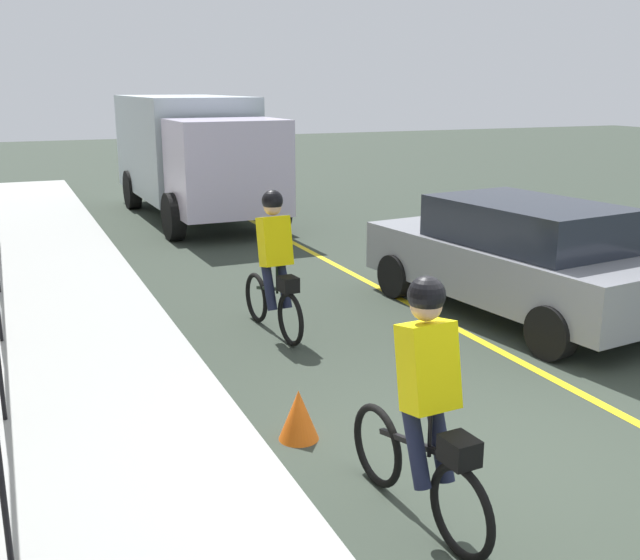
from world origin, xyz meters
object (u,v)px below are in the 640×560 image
patrol_sedan (517,256)px  traffic_cone_near (299,415)px  box_truck_background (193,151)px  cyclist_follow (425,405)px  cyclist_lead (274,264)px

patrol_sedan → traffic_cone_near: bearing=112.0°
patrol_sedan → box_truck_background: size_ratio=0.68×
cyclist_follow → box_truck_background: 13.31m
cyclist_lead → cyclist_follow: 4.35m
cyclist_lead → cyclist_follow: same height
cyclist_follow → box_truck_background: size_ratio=0.27×
cyclist_lead → patrol_sedan: cyclist_lead is taller
box_truck_background → traffic_cone_near: bearing=-10.9°
cyclist_lead → traffic_cone_near: bearing=159.9°
patrol_sedan → box_truck_background: 9.64m
cyclist_follow → patrol_sedan: (3.81, -3.71, -0.09)m
patrol_sedan → cyclist_lead: bearing=73.8°
cyclist_lead → cyclist_follow: bearing=169.6°
traffic_cone_near → box_truck_background: bearing=-9.6°
cyclist_follow → patrol_sedan: size_ratio=0.40×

